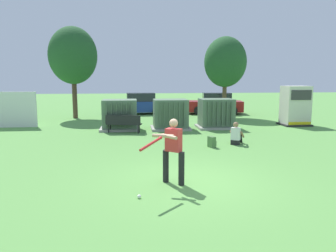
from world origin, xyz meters
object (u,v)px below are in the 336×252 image
(sports_ball, at_px, (139,196))
(transformer_mid_east, at_px, (216,114))
(backpack, at_px, (212,142))
(parked_car_leftmost, at_px, (139,104))
(batter, at_px, (172,148))
(generator_enclosure, at_px, (295,106))
(transformer_west, at_px, (120,115))
(seated_spectator, at_px, (236,135))
(transformer_mid_west, at_px, (170,115))
(parked_car_left_of_center, at_px, (215,104))
(park_bench, at_px, (123,123))

(sports_ball, bearing_deg, transformer_mid_east, 66.01)
(backpack, relative_size, parked_car_leftmost, 0.10)
(batter, xyz_separation_m, backpack, (2.15, 4.30, -0.76))
(generator_enclosure, xyz_separation_m, batter, (-8.44, -9.63, -0.16))
(transformer_west, distance_m, seated_spectator, 6.66)
(transformer_west, xyz_separation_m, seated_spectator, (5.01, -4.38, -0.41))
(transformer_mid_west, xyz_separation_m, generator_enclosure, (7.42, 0.59, 0.35))
(transformer_west, distance_m, transformer_mid_east, 5.29)
(generator_enclosure, relative_size, parked_car_leftmost, 0.54)
(seated_spectator, distance_m, parked_car_leftmost, 12.45)
(transformer_west, distance_m, backpack, 6.22)
(transformer_mid_east, bearing_deg, parked_car_left_of_center, 75.85)
(backpack, bearing_deg, batter, -116.54)
(transformer_mid_west, bearing_deg, batter, -96.44)
(transformer_west, distance_m, batter, 9.31)
(park_bench, bearing_deg, seated_spectator, -34.47)
(transformer_mid_west, xyz_separation_m, batter, (-1.02, -9.04, 0.19))
(generator_enclosure, relative_size, park_bench, 1.25)
(generator_enclosure, bearing_deg, sports_ball, -131.50)
(transformer_mid_east, height_order, parked_car_left_of_center, same)
(parked_car_leftmost, bearing_deg, transformer_mid_east, -61.25)
(batter, height_order, parked_car_leftmost, batter)
(seated_spectator, relative_size, parked_car_leftmost, 0.23)
(transformer_mid_west, bearing_deg, seated_spectator, -61.77)
(sports_ball, bearing_deg, generator_enclosure, 48.50)
(transformer_mid_west, height_order, park_bench, transformer_mid_west)
(transformer_west, distance_m, park_bench, 1.14)
(transformer_mid_west, bearing_deg, generator_enclosure, 4.58)
(park_bench, xyz_separation_m, parked_car_left_of_center, (6.82, 8.04, 0.22))
(batter, relative_size, parked_car_leftmost, 0.41)
(backpack, bearing_deg, transformer_mid_west, 103.33)
(transformer_west, height_order, seated_spectator, transformer_west)
(park_bench, distance_m, parked_car_leftmost, 8.62)
(parked_car_leftmost, bearing_deg, transformer_west, -99.17)
(parked_car_leftmost, bearing_deg, backpack, -77.93)
(parked_car_left_of_center, bearing_deg, batter, -108.35)
(generator_enclosure, height_order, park_bench, generator_enclosure)
(parked_car_left_of_center, bearing_deg, generator_enclosure, -64.40)
(generator_enclosure, bearing_deg, batter, -131.23)
(generator_enclosure, height_order, backpack, generator_enclosure)
(sports_ball, bearing_deg, parked_car_leftmost, 88.66)
(transformer_mid_east, relative_size, backpack, 4.77)
(park_bench, distance_m, backpack, 5.24)
(parked_car_leftmost, bearing_deg, batter, -88.31)
(transformer_mid_east, xyz_separation_m, generator_enclosure, (4.85, 0.46, 0.35))
(batter, relative_size, sports_ball, 19.33)
(generator_enclosure, distance_m, sports_ball, 14.15)
(sports_ball, relative_size, parked_car_left_of_center, 0.02)
(batter, bearing_deg, parked_car_leftmost, 91.69)
(transformer_mid_west, bearing_deg, backpack, -76.67)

